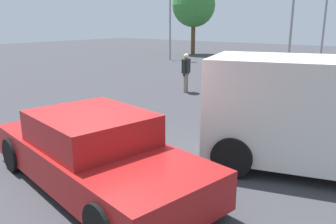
% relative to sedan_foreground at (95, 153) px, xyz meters
% --- Properties ---
extents(ground_plane, '(80.00, 80.00, 0.00)m').
position_rel_sedan_foreground_xyz_m(ground_plane, '(-0.14, 0.04, -0.59)').
color(ground_plane, '#38383D').
extents(sedan_foreground, '(4.82, 2.55, 1.28)m').
position_rel_sedan_foreground_xyz_m(sedan_foreground, '(0.00, 0.00, 0.00)').
color(sedan_foreground, maroon).
rests_on(sedan_foreground, ground_plane).
extents(pedestrian, '(0.34, 0.55, 1.55)m').
position_rel_sedan_foreground_xyz_m(pedestrian, '(-3.46, 7.59, 0.33)').
color(pedestrian, gray).
rests_on(pedestrian, ground_plane).
extents(light_post_mid, '(0.44, 0.44, 5.99)m').
position_rel_sedan_foreground_xyz_m(light_post_mid, '(-11.40, 16.74, 3.51)').
color(light_post_mid, gray).
rests_on(light_post_mid, ground_plane).
extents(tree_back_center, '(3.62, 3.62, 5.93)m').
position_rel_sedan_foreground_xyz_m(tree_back_center, '(-12.57, 21.49, 3.51)').
color(tree_back_center, brown).
rests_on(tree_back_center, ground_plane).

